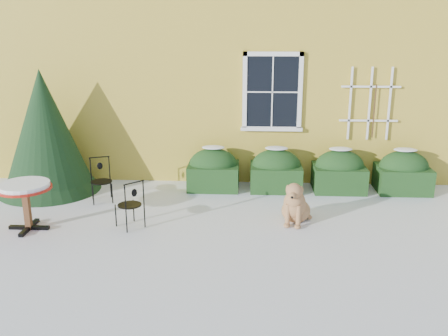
# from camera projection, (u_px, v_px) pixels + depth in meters

# --- Properties ---
(ground) EXTENTS (80.00, 80.00, 0.00)m
(ground) POSITION_uv_depth(u_px,v_px,m) (221.00, 239.00, 8.05)
(ground) COLOR white
(ground) RESTS_ON ground
(house) EXTENTS (12.40, 8.40, 6.40)m
(house) POSITION_uv_depth(u_px,v_px,m) (235.00, 27.00, 13.85)
(house) COLOR gold
(house) RESTS_ON ground
(hedge_row) EXTENTS (4.95, 0.80, 0.91)m
(hedge_row) POSITION_uv_depth(u_px,v_px,m) (307.00, 171.00, 10.30)
(hedge_row) COLOR #143313
(hedge_row) RESTS_ON ground
(evergreen_shrub) EXTENTS (2.06, 2.06, 2.49)m
(evergreen_shrub) POSITION_uv_depth(u_px,v_px,m) (46.00, 143.00, 10.11)
(evergreen_shrub) COLOR black
(evergreen_shrub) RESTS_ON ground
(bistro_table) EXTENTS (0.88, 0.88, 0.82)m
(bistro_table) POSITION_uv_depth(u_px,v_px,m) (25.00, 191.00, 8.24)
(bistro_table) COLOR black
(bistro_table) RESTS_ON ground
(patio_chair_near) EXTENTS (0.53, 0.53, 0.84)m
(patio_chair_near) POSITION_uv_depth(u_px,v_px,m) (131.00, 204.00, 8.39)
(patio_chair_near) COLOR black
(patio_chair_near) RESTS_ON ground
(patio_chair_far) EXTENTS (0.49, 0.48, 0.86)m
(patio_chair_far) POSITION_uv_depth(u_px,v_px,m) (101.00, 180.00, 9.66)
(patio_chair_far) COLOR black
(patio_chair_far) RESTS_ON ground
(dog) EXTENTS (0.62, 0.85, 0.80)m
(dog) POSITION_uv_depth(u_px,v_px,m) (295.00, 206.00, 8.60)
(dog) COLOR #B27F50
(dog) RESTS_ON ground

